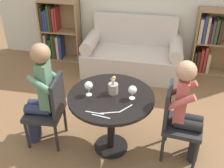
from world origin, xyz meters
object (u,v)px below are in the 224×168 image
bookshelf_right (211,42)px  chair_left (50,108)px  wine_glass_left (89,86)px  flower_vase (113,87)px  bookshelf_left (57,32)px  chair_right (177,120)px  person_right (187,110)px  wine_glass_right (132,90)px  person_left (40,93)px  couch (132,55)px

bookshelf_right → chair_left: bearing=-132.9°
wine_glass_left → flower_vase: (0.25, 0.08, -0.04)m
bookshelf_left → bookshelf_right: bearing=0.0°
wine_glass_left → bookshelf_left: bearing=119.0°
chair_right → bookshelf_left: bearing=52.3°
chair_right → person_right: size_ratio=0.74×
wine_glass_left → chair_left: bearing=178.2°
bookshelf_left → bookshelf_right: size_ratio=1.00×
bookshelf_left → person_right: 3.09m
flower_vase → chair_left: bearing=-174.9°
wine_glass_right → chair_right: bearing=6.9°
person_left → flower_vase: size_ratio=5.95×
person_left → wine_glass_left: size_ratio=7.99×
chair_left → person_right: 1.55m
flower_vase → couch: bearing=90.3°
bookshelf_left → wine_glass_left: size_ratio=6.78×
bookshelf_left → wine_glass_right: bearing=-52.1°
chair_left → person_right: (1.54, 0.05, 0.16)m
wine_glass_left → wine_glass_right: (0.46, 0.03, -0.01)m
bookshelf_right → person_right: 2.16m
person_right → couch: bearing=30.1°
chair_right → person_right: person_right is taller
bookshelf_right → chair_right: bearing=-104.7°
person_left → person_right: person_left is taller
bookshelf_left → chair_right: bookshelf_left is taller
bookshelf_left → person_right: person_right is taller
bookshelf_right → person_left: size_ratio=0.85×
chair_left → wine_glass_left: (0.49, -0.02, 0.38)m
person_right → bookshelf_left: bearing=53.2°
chair_right → wine_glass_left: size_ratio=5.49×
chair_left → wine_glass_left: wine_glass_left is taller
wine_glass_left → flower_vase: 0.27m
chair_right → chair_left: bearing=99.0°
person_right → wine_glass_right: size_ratio=8.04×
chair_left → person_left: 0.23m
couch → bookshelf_right: 1.32m
bookshelf_left → chair_right: (2.17, -2.09, -0.02)m
wine_glass_right → flower_vase: bearing=165.4°
couch → wine_glass_left: bearing=-97.1°
bookshelf_left → wine_glass_right: (1.67, -2.15, 0.34)m
chair_left → wine_glass_right: size_ratio=5.91×
chair_right → wine_glass_left: (-0.97, -0.09, 0.38)m
chair_left → person_left: person_left is taller
couch → bookshelf_left: (-1.44, 0.26, 0.21)m
chair_left → person_right: size_ratio=0.74×
bookshelf_right → person_right: bearing=-102.3°
chair_right → wine_glass_left: bearing=101.3°
flower_vase → person_right: bearing=-0.9°
bookshelf_right → flower_vase: (-1.26, -2.09, 0.29)m
wine_glass_right → chair_left: bearing=-179.4°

